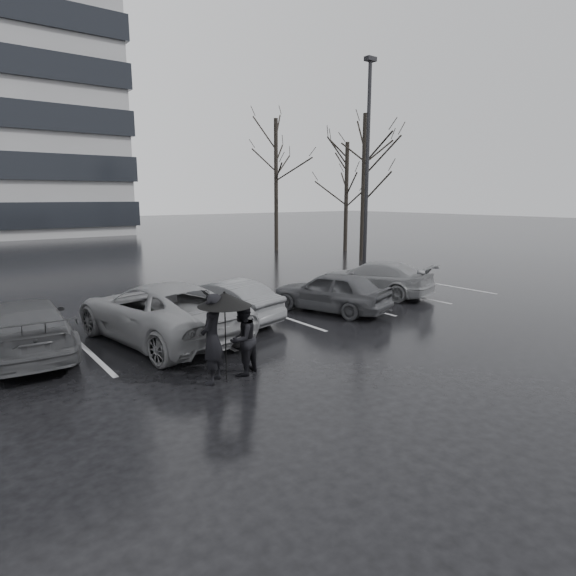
{
  "coord_description": "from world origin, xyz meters",
  "views": [
    {
      "loc": [
        -7.69,
        -9.38,
        3.57
      ],
      "look_at": [
        0.05,
        1.0,
        1.1
      ],
      "focal_mm": 30.0,
      "sensor_mm": 36.0,
      "label": 1
    }
  ],
  "objects_px": {
    "car_main": "(331,291)",
    "lamp_post": "(367,177)",
    "car_east": "(374,278)",
    "car_west_a": "(222,301)",
    "pedestrian_left": "(212,339)",
    "tree_north": "(276,186)",
    "tree_east": "(363,189)",
    "pedestrian_right": "(242,339)",
    "car_west_c": "(26,328)",
    "tree_ne": "(346,197)",
    "car_west_b": "(160,311)"
  },
  "relations": [
    {
      "from": "car_west_a",
      "to": "tree_north",
      "type": "relative_size",
      "value": 0.44
    },
    {
      "from": "car_west_a",
      "to": "tree_north",
      "type": "height_order",
      "value": "tree_north"
    },
    {
      "from": "car_west_a",
      "to": "car_west_b",
      "type": "height_order",
      "value": "car_west_b"
    },
    {
      "from": "car_main",
      "to": "car_west_c",
      "type": "distance_m",
      "value": 8.45
    },
    {
      "from": "pedestrian_left",
      "to": "car_west_a",
      "type": "bearing_deg",
      "value": -163.76
    },
    {
      "from": "tree_ne",
      "to": "tree_north",
      "type": "bearing_deg",
      "value": 139.4
    },
    {
      "from": "car_west_c",
      "to": "tree_north",
      "type": "height_order",
      "value": "tree_north"
    },
    {
      "from": "car_west_a",
      "to": "pedestrian_right",
      "type": "bearing_deg",
      "value": 50.17
    },
    {
      "from": "car_west_b",
      "to": "tree_ne",
      "type": "relative_size",
      "value": 0.76
    },
    {
      "from": "car_west_a",
      "to": "pedestrian_right",
      "type": "xyz_separation_m",
      "value": [
        -1.7,
        -3.88,
        0.13
      ]
    },
    {
      "from": "car_west_c",
      "to": "lamp_post",
      "type": "bearing_deg",
      "value": -160.52
    },
    {
      "from": "pedestrian_left",
      "to": "tree_east",
      "type": "distance_m",
      "value": 19.52
    },
    {
      "from": "car_west_a",
      "to": "car_east",
      "type": "xyz_separation_m",
      "value": [
        6.37,
        0.12,
        0.01
      ]
    },
    {
      "from": "car_main",
      "to": "tree_ne",
      "type": "relative_size",
      "value": 0.54
    },
    {
      "from": "pedestrian_left",
      "to": "tree_north",
      "type": "relative_size",
      "value": 0.21
    },
    {
      "from": "car_west_c",
      "to": "tree_ne",
      "type": "height_order",
      "value": "tree_ne"
    },
    {
      "from": "car_west_c",
      "to": "tree_north",
      "type": "bearing_deg",
      "value": -136.53
    },
    {
      "from": "pedestrian_left",
      "to": "tree_north",
      "type": "height_order",
      "value": "tree_north"
    },
    {
      "from": "pedestrian_right",
      "to": "tree_east",
      "type": "bearing_deg",
      "value": -168.28
    },
    {
      "from": "car_west_c",
      "to": "pedestrian_left",
      "type": "relative_size",
      "value": 2.52
    },
    {
      "from": "car_west_a",
      "to": "tree_ne",
      "type": "distance_m",
      "value": 19.63
    },
    {
      "from": "pedestrian_left",
      "to": "tree_ne",
      "type": "distance_m",
      "value": 23.86
    },
    {
      "from": "tree_east",
      "to": "pedestrian_right",
      "type": "bearing_deg",
      "value": -142.62
    },
    {
      "from": "car_main",
      "to": "tree_ne",
      "type": "height_order",
      "value": "tree_ne"
    },
    {
      "from": "car_west_c",
      "to": "lamp_post",
      "type": "xyz_separation_m",
      "value": [
        15.33,
        4.39,
        3.82
      ]
    },
    {
      "from": "car_main",
      "to": "car_west_a",
      "type": "height_order",
      "value": "car_main"
    },
    {
      "from": "car_east",
      "to": "tree_north",
      "type": "relative_size",
      "value": 0.51
    },
    {
      "from": "car_east",
      "to": "pedestrian_left",
      "type": "distance_m",
      "value": 9.64
    },
    {
      "from": "car_west_a",
      "to": "pedestrian_right",
      "type": "distance_m",
      "value": 4.24
    },
    {
      "from": "car_east",
      "to": "tree_east",
      "type": "bearing_deg",
      "value": -151.23
    },
    {
      "from": "car_east",
      "to": "car_west_a",
      "type": "bearing_deg",
      "value": -17.44
    },
    {
      "from": "car_west_a",
      "to": "pedestrian_right",
      "type": "height_order",
      "value": "pedestrian_right"
    },
    {
      "from": "car_west_b",
      "to": "lamp_post",
      "type": "relative_size",
      "value": 0.54
    },
    {
      "from": "car_west_b",
      "to": "car_west_c",
      "type": "xyz_separation_m",
      "value": [
        -2.92,
        0.62,
        -0.09
      ]
    },
    {
      "from": "tree_north",
      "to": "car_west_b",
      "type": "bearing_deg",
      "value": -133.49
    },
    {
      "from": "pedestrian_right",
      "to": "car_east",
      "type": "bearing_deg",
      "value": -179.3
    },
    {
      "from": "tree_ne",
      "to": "tree_north",
      "type": "relative_size",
      "value": 0.82
    },
    {
      "from": "car_west_b",
      "to": "tree_north",
      "type": "height_order",
      "value": "tree_north"
    },
    {
      "from": "car_west_c",
      "to": "pedestrian_left",
      "type": "bearing_deg",
      "value": 126.8
    },
    {
      "from": "pedestrian_left",
      "to": "tree_ne",
      "type": "height_order",
      "value": "tree_ne"
    },
    {
      "from": "car_west_a",
      "to": "tree_ne",
      "type": "bearing_deg",
      "value": -159.95
    },
    {
      "from": "lamp_post",
      "to": "tree_ne",
      "type": "bearing_deg",
      "value": 52.66
    },
    {
      "from": "car_west_c",
      "to": "pedestrian_right",
      "type": "xyz_separation_m",
      "value": [
        3.31,
        -3.96,
        0.1
      ]
    },
    {
      "from": "car_main",
      "to": "car_west_b",
      "type": "height_order",
      "value": "car_west_b"
    },
    {
      "from": "car_main",
      "to": "lamp_post",
      "type": "bearing_deg",
      "value": -161.2
    },
    {
      "from": "pedestrian_left",
      "to": "tree_north",
      "type": "bearing_deg",
      "value": -170.7
    },
    {
      "from": "tree_east",
      "to": "car_west_c",
      "type": "bearing_deg",
      "value": -157.85
    },
    {
      "from": "pedestrian_right",
      "to": "tree_north",
      "type": "relative_size",
      "value": 0.17
    },
    {
      "from": "car_main",
      "to": "car_west_a",
      "type": "bearing_deg",
      "value": -33.3
    },
    {
      "from": "car_main",
      "to": "tree_east",
      "type": "relative_size",
      "value": 0.47
    }
  ]
}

